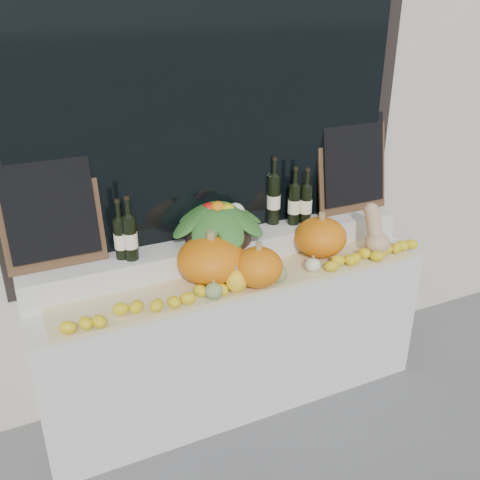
% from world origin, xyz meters
% --- Properties ---
extents(storefront_facade, '(7.00, 0.94, 4.50)m').
position_xyz_m(storefront_facade, '(0.00, 2.25, 2.25)').
color(storefront_facade, beige).
rests_on(storefront_facade, ground).
extents(display_sill, '(2.30, 0.55, 0.88)m').
position_xyz_m(display_sill, '(0.00, 1.52, 0.44)').
color(display_sill, silver).
rests_on(display_sill, ground).
extents(rear_tier, '(2.30, 0.25, 0.16)m').
position_xyz_m(rear_tier, '(0.00, 1.68, 0.96)').
color(rear_tier, silver).
rests_on(rear_tier, display_sill).
extents(straw_bedding, '(2.10, 0.32, 0.02)m').
position_xyz_m(straw_bedding, '(0.00, 1.40, 0.89)').
color(straw_bedding, tan).
rests_on(straw_bedding, display_sill).
extents(pumpkin_left, '(0.48, 0.48, 0.25)m').
position_xyz_m(pumpkin_left, '(-0.16, 1.46, 1.03)').
color(pumpkin_left, orange).
rests_on(pumpkin_left, straw_bedding).
extents(pumpkin_right, '(0.36, 0.36, 0.23)m').
position_xyz_m(pumpkin_right, '(0.54, 1.48, 1.02)').
color(pumpkin_right, orange).
rests_on(pumpkin_right, straw_bedding).
extents(pumpkin_center, '(0.28, 0.28, 0.21)m').
position_xyz_m(pumpkin_center, '(0.04, 1.31, 1.01)').
color(pumpkin_center, orange).
rests_on(pumpkin_center, straw_bedding).
extents(butternut_squash, '(0.15, 0.21, 0.29)m').
position_xyz_m(butternut_squash, '(0.86, 1.37, 1.03)').
color(butternut_squash, tan).
rests_on(butternut_squash, straw_bedding).
extents(decorative_gourds, '(0.71, 0.13, 0.15)m').
position_xyz_m(decorative_gourds, '(0.03, 1.30, 0.96)').
color(decorative_gourds, '#2B5F1C').
rests_on(decorative_gourds, straw_bedding).
extents(lemon_heap, '(2.20, 0.16, 0.06)m').
position_xyz_m(lemon_heap, '(0.00, 1.29, 0.94)').
color(lemon_heap, yellow).
rests_on(lemon_heap, straw_bedding).
extents(produce_bowl, '(0.58, 0.58, 0.25)m').
position_xyz_m(produce_bowl, '(-0.04, 1.66, 1.16)').
color(produce_bowl, black).
rests_on(produce_bowl, rear_tier).
extents(wine_bottle_far_left, '(0.08, 0.08, 0.36)m').
position_xyz_m(wine_bottle_far_left, '(-0.55, 1.63, 1.17)').
color(wine_bottle_far_left, black).
rests_on(wine_bottle_far_left, rear_tier).
extents(wine_bottle_near_left, '(0.08, 0.08, 0.34)m').
position_xyz_m(wine_bottle_near_left, '(-0.59, 1.67, 1.16)').
color(wine_bottle_near_left, black).
rests_on(wine_bottle_near_left, rear_tier).
extents(wine_bottle_tall, '(0.08, 0.08, 0.42)m').
position_xyz_m(wine_bottle_tall, '(0.36, 1.75, 1.20)').
color(wine_bottle_tall, black).
rests_on(wine_bottle_tall, rear_tier).
extents(wine_bottle_near_right, '(0.08, 0.08, 0.36)m').
position_xyz_m(wine_bottle_near_right, '(0.47, 1.68, 1.17)').
color(wine_bottle_near_right, black).
rests_on(wine_bottle_near_right, rear_tier).
extents(wine_bottle_far_right, '(0.08, 0.08, 0.35)m').
position_xyz_m(wine_bottle_far_right, '(0.55, 1.67, 1.16)').
color(wine_bottle_far_right, black).
rests_on(wine_bottle_far_right, rear_tier).
extents(chalkboard_left, '(0.50, 0.14, 0.61)m').
position_xyz_m(chalkboard_left, '(-0.92, 1.74, 1.36)').
color(chalkboard_left, '#4C331E').
rests_on(chalkboard_left, rear_tier).
extents(chalkboard_right, '(0.50, 0.14, 0.61)m').
position_xyz_m(chalkboard_right, '(0.92, 1.74, 1.36)').
color(chalkboard_right, '#4C331E').
rests_on(chalkboard_right, rear_tier).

